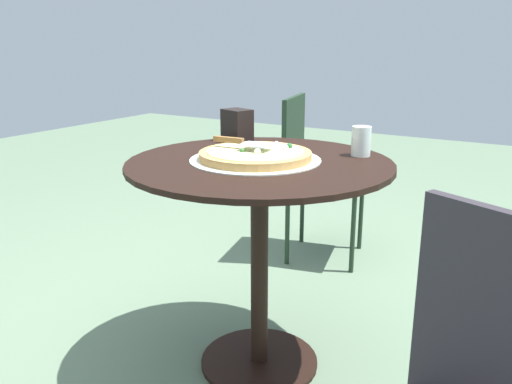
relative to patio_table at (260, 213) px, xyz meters
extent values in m
plane|color=#5B725A|center=(0.00, 0.00, -0.58)|extent=(10.00, 10.00, 0.00)
cylinder|color=black|center=(0.00, 0.00, 0.17)|extent=(0.87, 0.87, 0.02)
cylinder|color=black|center=(0.00, 0.00, -0.20)|extent=(0.06, 0.06, 0.72)
cylinder|color=black|center=(0.00, 0.00, -0.57)|extent=(0.42, 0.42, 0.02)
cylinder|color=silver|center=(0.02, 0.00, 0.18)|extent=(0.43, 0.43, 0.00)
cylinder|color=tan|center=(0.02, 0.00, 0.20)|extent=(0.37, 0.37, 0.03)
cylinder|color=beige|center=(0.02, 0.00, 0.21)|extent=(0.32, 0.32, 0.00)
sphere|color=#3A6E34|center=(0.04, 0.04, 0.22)|extent=(0.02, 0.02, 0.02)
sphere|color=white|center=(0.01, -0.13, 0.22)|extent=(0.02, 0.02, 0.02)
sphere|color=#EEEEBF|center=(-0.02, 0.04, 0.22)|extent=(0.02, 0.02, 0.02)
sphere|color=silver|center=(-0.06, -0.06, 0.22)|extent=(0.02, 0.02, 0.02)
sphere|color=#236029|center=(-0.06, -0.10, 0.22)|extent=(0.02, 0.02, 0.02)
cube|color=silver|center=(0.02, -0.01, 0.23)|extent=(0.11, 0.09, 0.00)
cube|color=brown|center=(0.12, 0.00, 0.24)|extent=(0.11, 0.03, 0.02)
cylinder|color=white|center=(-0.26, -0.25, 0.23)|extent=(0.07, 0.07, 0.10)
cube|color=black|center=(0.25, -0.25, 0.24)|extent=(0.13, 0.11, 0.12)
cube|color=#1D301F|center=(0.20, -1.05, -0.13)|extent=(0.47, 0.47, 0.03)
cube|color=#1D301F|center=(0.39, -1.01, 0.08)|extent=(0.11, 0.39, 0.40)
cylinder|color=#1D301F|center=(0.08, -1.25, -0.36)|extent=(0.02, 0.02, 0.43)
cylinder|color=#1D301F|center=(0.00, -0.92, -0.36)|extent=(0.02, 0.02, 0.43)
cylinder|color=#1D301F|center=(0.41, -1.17, -0.36)|extent=(0.02, 0.02, 0.43)
cylinder|color=#1D301F|center=(0.33, -0.85, -0.36)|extent=(0.02, 0.02, 0.43)
camera|label=1|loc=(-0.86, 1.45, 0.56)|focal=37.09mm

